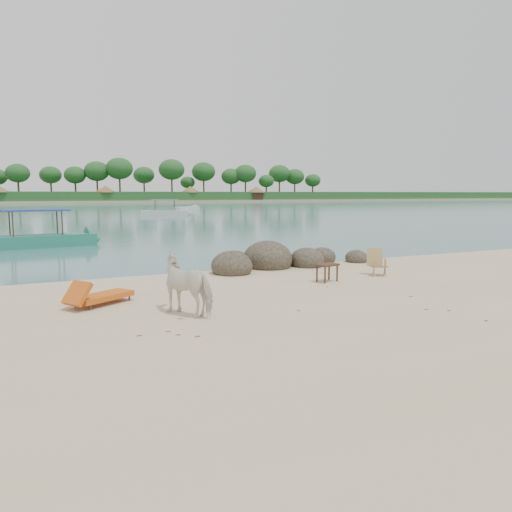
{
  "coord_description": "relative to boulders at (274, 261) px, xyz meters",
  "views": [
    {
      "loc": [
        -6.34,
        -9.74,
        2.65
      ],
      "look_at": [
        -0.54,
        2.0,
        1.0
      ],
      "focal_mm": 35.0,
      "sensor_mm": 36.0,
      "label": 1
    }
  ],
  "objects": [
    {
      "name": "dead_leaves",
      "position": [
        -2.49,
        -5.48,
        -0.24
      ],
      "size": [
        7.38,
        6.81,
        0.0
      ],
      "color": "brown",
      "rests_on": "ground"
    },
    {
      "name": "boulders",
      "position": [
        0.0,
        0.0,
        0.0
      ],
      "size": [
        6.5,
        3.04,
        1.29
      ],
      "rotation": [
        0.0,
        0.0,
        0.27
      ],
      "color": "#312C21",
      "rests_on": "ground"
    },
    {
      "name": "far_shore",
      "position": [
        -2.05,
        164.2,
        -0.24
      ],
      "size": [
        420.0,
        90.0,
        1.4
      ],
      "primitive_type": "cube",
      "color": "tan",
      "rests_on": "ground"
    },
    {
      "name": "boat_mid",
      "position": [
        8.68,
        44.18,
        1.32
      ],
      "size": [
        6.52,
        3.7,
        3.13
      ],
      "primitive_type": null,
      "rotation": [
        0.0,
        0.0,
        -0.37
      ],
      "color": "beige",
      "rests_on": "water"
    },
    {
      "name": "deck_chair",
      "position": [
        2.14,
        -3.14,
        0.18
      ],
      "size": [
        0.79,
        0.8,
        0.85
      ],
      "primitive_type": null,
      "rotation": [
        0.0,
        0.0,
        -0.59
      ],
      "color": "tan",
      "rests_on": "ground"
    },
    {
      "name": "water",
      "position": [
        -2.05,
        84.2,
        -0.24
      ],
      "size": [
        400.0,
        400.0,
        0.0
      ],
      "primitive_type": "plane",
      "color": "#326564",
      "rests_on": "ground"
    },
    {
      "name": "lounge_chair",
      "position": [
        -6.5,
        -3.5,
        0.03
      ],
      "size": [
        1.89,
        1.5,
        0.55
      ],
      "primitive_type": null,
      "rotation": [
        0.0,
        0.0,
        0.55
      ],
      "color": "#BF5016",
      "rests_on": "ground"
    },
    {
      "name": "boat_far",
      "position": [
        16.56,
        59.59,
        0.11
      ],
      "size": [
        5.7,
        4.77,
        0.71
      ],
      "primitive_type": null,
      "rotation": [
        0.0,
        0.0,
        0.65
      ],
      "color": "silver",
      "rests_on": "water"
    },
    {
      "name": "far_scenery",
      "position": [
        -2.02,
        130.89,
        2.9
      ],
      "size": [
        420.0,
        18.0,
        9.5
      ],
      "color": "#1E4C1E",
      "rests_on": "ground"
    },
    {
      "name": "side_table",
      "position": [
        -0.01,
        -3.34,
        0.02
      ],
      "size": [
        0.75,
        0.57,
        0.53
      ],
      "primitive_type": null,
      "rotation": [
        0.0,
        0.0,
        0.24
      ],
      "color": "#372616",
      "rests_on": "ground"
    },
    {
      "name": "cow",
      "position": [
        -4.94,
        -5.29,
        0.41
      ],
      "size": [
        1.36,
        1.7,
        1.31
      ],
      "primitive_type": "imported",
      "rotation": [
        0.0,
        0.0,
        3.64
      ],
      "color": "silver",
      "rests_on": "ground"
    },
    {
      "name": "boat_near",
      "position": [
        -7.23,
        11.68,
        1.29
      ],
      "size": [
        6.41,
        2.13,
        3.06
      ],
      "primitive_type": null,
      "rotation": [
        0.0,
        0.0,
        0.12
      ],
      "color": "#247B62",
      "rests_on": "water"
    }
  ]
}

